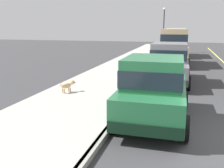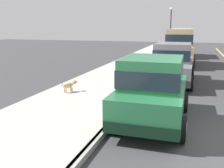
% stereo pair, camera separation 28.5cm
% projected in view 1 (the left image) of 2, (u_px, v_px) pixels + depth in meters
% --- Properties ---
extents(curb, '(0.16, 64.00, 0.14)m').
position_uv_depth(curb, '(112.00, 125.00, 6.83)').
color(curb, gray).
rests_on(curb, ground).
extents(sidewalk, '(3.60, 64.00, 0.14)m').
position_uv_depth(sidewalk, '(52.00, 119.00, 7.30)').
color(sidewalk, '#A8A59E').
rests_on(sidewalk, ground).
extents(car_green_hatchback, '(1.98, 3.81, 1.88)m').
position_uv_depth(car_green_hatchback, '(154.00, 89.00, 7.07)').
color(car_green_hatchback, '#23663D').
rests_on(car_green_hatchback, ground).
extents(car_grey_sedan, '(2.04, 4.60, 1.92)m').
position_uv_depth(car_grey_sedan, '(169.00, 63.00, 12.17)').
color(car_grey_sedan, slate).
rests_on(car_grey_sedan, ground).
extents(car_tan_van, '(2.18, 4.92, 2.52)m').
position_uv_depth(car_tan_van, '(174.00, 45.00, 17.86)').
color(car_tan_van, tan).
rests_on(car_tan_van, ground).
extents(car_white_van, '(2.19, 4.93, 2.52)m').
position_uv_depth(car_white_van, '(175.00, 41.00, 23.12)').
color(car_white_van, white).
rests_on(car_white_van, ground).
extents(dog_tan, '(0.46, 0.67, 0.49)m').
position_uv_depth(dog_tan, '(68.00, 85.00, 9.92)').
color(dog_tan, tan).
rests_on(dog_tan, sidewalk).
extents(street_lamp, '(0.36, 0.36, 4.42)m').
position_uv_depth(street_lamp, '(164.00, 24.00, 26.16)').
color(street_lamp, '#2D2D33').
rests_on(street_lamp, sidewalk).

